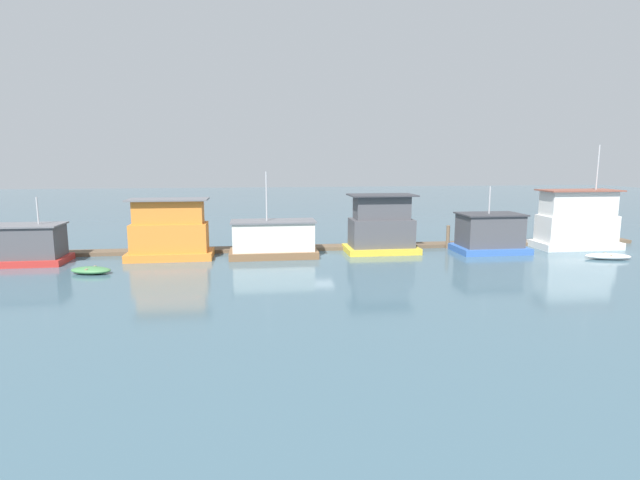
{
  "coord_description": "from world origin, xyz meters",
  "views": [
    {
      "loc": [
        -5.24,
        -40.01,
        7.82
      ],
      "look_at": [
        0.0,
        -1.0,
        1.4
      ],
      "focal_mm": 28.0,
      "sensor_mm": 36.0,
      "label": 1
    }
  ],
  "objects_px": {
    "dinghy_green": "(91,270)",
    "houseboat_blue": "(489,234)",
    "houseboat_red": "(18,245)",
    "houseboat_brown": "(273,240)",
    "houseboat_yellow": "(381,227)",
    "houseboat_orange": "(170,232)",
    "dinghy_white": "(608,256)",
    "mooring_post_far_right": "(448,237)",
    "houseboat_white": "(577,222)"
  },
  "relations": [
    {
      "from": "dinghy_green",
      "to": "mooring_post_far_right",
      "type": "xyz_separation_m",
      "value": [
        28.14,
        6.09,
        0.79
      ]
    },
    {
      "from": "houseboat_yellow",
      "to": "mooring_post_far_right",
      "type": "bearing_deg",
      "value": 8.21
    },
    {
      "from": "houseboat_white",
      "to": "mooring_post_far_right",
      "type": "height_order",
      "value": "houseboat_white"
    },
    {
      "from": "houseboat_yellow",
      "to": "houseboat_white",
      "type": "distance_m",
      "value": 17.61
    },
    {
      "from": "houseboat_red",
      "to": "houseboat_brown",
      "type": "height_order",
      "value": "houseboat_brown"
    },
    {
      "from": "houseboat_yellow",
      "to": "houseboat_orange",
      "type": "bearing_deg",
      "value": -178.33
    },
    {
      "from": "houseboat_brown",
      "to": "houseboat_yellow",
      "type": "distance_m",
      "value": 9.18
    },
    {
      "from": "houseboat_brown",
      "to": "houseboat_yellow",
      "type": "bearing_deg",
      "value": 5.68
    },
    {
      "from": "houseboat_yellow",
      "to": "dinghy_green",
      "type": "xyz_separation_m",
      "value": [
        -21.85,
        -5.18,
        -1.89
      ]
    },
    {
      "from": "houseboat_red",
      "to": "dinghy_white",
      "type": "xyz_separation_m",
      "value": [
        45.26,
        -4.28,
        -1.2
      ]
    },
    {
      "from": "houseboat_blue",
      "to": "dinghy_green",
      "type": "height_order",
      "value": "houseboat_blue"
    },
    {
      "from": "houseboat_yellow",
      "to": "dinghy_white",
      "type": "bearing_deg",
      "value": -17.41
    },
    {
      "from": "houseboat_brown",
      "to": "houseboat_white",
      "type": "xyz_separation_m",
      "value": [
        26.72,
        0.56,
        0.94
      ]
    },
    {
      "from": "houseboat_brown",
      "to": "houseboat_blue",
      "type": "distance_m",
      "value": 18.28
    },
    {
      "from": "houseboat_orange",
      "to": "dinghy_white",
      "type": "distance_m",
      "value": 34.63
    },
    {
      "from": "houseboat_orange",
      "to": "houseboat_brown",
      "type": "xyz_separation_m",
      "value": [
        8.12,
        -0.4,
        -0.67
      ]
    },
    {
      "from": "houseboat_brown",
      "to": "houseboat_white",
      "type": "relative_size",
      "value": 0.78
    },
    {
      "from": "houseboat_yellow",
      "to": "dinghy_white",
      "type": "xyz_separation_m",
      "value": [
        17.01,
        -5.33,
        -1.9
      ]
    },
    {
      "from": "houseboat_blue",
      "to": "mooring_post_far_right",
      "type": "distance_m",
      "value": 3.51
    },
    {
      "from": "mooring_post_far_right",
      "to": "houseboat_yellow",
      "type": "bearing_deg",
      "value": -171.79
    },
    {
      "from": "dinghy_white",
      "to": "mooring_post_far_right",
      "type": "distance_m",
      "value": 12.43
    },
    {
      "from": "houseboat_red",
      "to": "houseboat_white",
      "type": "xyz_separation_m",
      "value": [
        45.85,
        0.71,
        0.93
      ]
    },
    {
      "from": "houseboat_brown",
      "to": "houseboat_blue",
      "type": "relative_size",
      "value": 1.2
    },
    {
      "from": "houseboat_orange",
      "to": "houseboat_brown",
      "type": "distance_m",
      "value": 8.16
    },
    {
      "from": "houseboat_yellow",
      "to": "dinghy_white",
      "type": "distance_m",
      "value": 17.93
    },
    {
      "from": "houseboat_yellow",
      "to": "houseboat_blue",
      "type": "relative_size",
      "value": 1.04
    },
    {
      "from": "houseboat_yellow",
      "to": "houseboat_red",
      "type": "bearing_deg",
      "value": -177.87
    },
    {
      "from": "houseboat_orange",
      "to": "dinghy_white",
      "type": "relative_size",
      "value": 1.81
    },
    {
      "from": "houseboat_orange",
      "to": "dinghy_green",
      "type": "xyz_separation_m",
      "value": [
        -4.63,
        -4.68,
        -1.86
      ]
    },
    {
      "from": "dinghy_white",
      "to": "mooring_post_far_right",
      "type": "xyz_separation_m",
      "value": [
        -10.73,
        6.24,
        0.79
      ]
    },
    {
      "from": "dinghy_green",
      "to": "houseboat_brown",
      "type": "bearing_deg",
      "value": 18.54
    },
    {
      "from": "houseboat_blue",
      "to": "dinghy_white",
      "type": "bearing_deg",
      "value": -28.78
    },
    {
      "from": "houseboat_yellow",
      "to": "mooring_post_far_right",
      "type": "relative_size",
      "value": 2.97
    },
    {
      "from": "dinghy_white",
      "to": "houseboat_orange",
      "type": "bearing_deg",
      "value": 171.97
    },
    {
      "from": "houseboat_red",
      "to": "houseboat_yellow",
      "type": "bearing_deg",
      "value": 2.13
    },
    {
      "from": "houseboat_red",
      "to": "dinghy_green",
      "type": "distance_m",
      "value": 7.7
    },
    {
      "from": "houseboat_red",
      "to": "houseboat_brown",
      "type": "bearing_deg",
      "value": 0.43
    },
    {
      "from": "houseboat_red",
      "to": "houseboat_orange",
      "type": "relative_size",
      "value": 1.04
    },
    {
      "from": "houseboat_yellow",
      "to": "dinghy_white",
      "type": "relative_size",
      "value": 1.66
    },
    {
      "from": "dinghy_green",
      "to": "mooring_post_far_right",
      "type": "bearing_deg",
      "value": 12.21
    },
    {
      "from": "houseboat_blue",
      "to": "dinghy_white",
      "type": "xyz_separation_m",
      "value": [
        7.84,
        -4.3,
        -1.31
      ]
    },
    {
      "from": "dinghy_green",
      "to": "mooring_post_far_right",
      "type": "distance_m",
      "value": 28.8
    },
    {
      "from": "houseboat_blue",
      "to": "houseboat_white",
      "type": "distance_m",
      "value": 8.5
    },
    {
      "from": "houseboat_white",
      "to": "houseboat_orange",
      "type": "bearing_deg",
      "value": -179.74
    },
    {
      "from": "dinghy_green",
      "to": "houseboat_blue",
      "type": "bearing_deg",
      "value": 7.62
    },
    {
      "from": "houseboat_red",
      "to": "houseboat_white",
      "type": "height_order",
      "value": "houseboat_white"
    },
    {
      "from": "houseboat_orange",
      "to": "houseboat_blue",
      "type": "height_order",
      "value": "houseboat_blue"
    },
    {
      "from": "houseboat_brown",
      "to": "dinghy_green",
      "type": "height_order",
      "value": "houseboat_brown"
    },
    {
      "from": "houseboat_red",
      "to": "houseboat_yellow",
      "type": "xyz_separation_m",
      "value": [
        28.24,
        1.05,
        0.7
      ]
    },
    {
      "from": "houseboat_white",
      "to": "dinghy_white",
      "type": "xyz_separation_m",
      "value": [
        -0.59,
        -4.99,
        -2.13
      ]
    }
  ]
}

